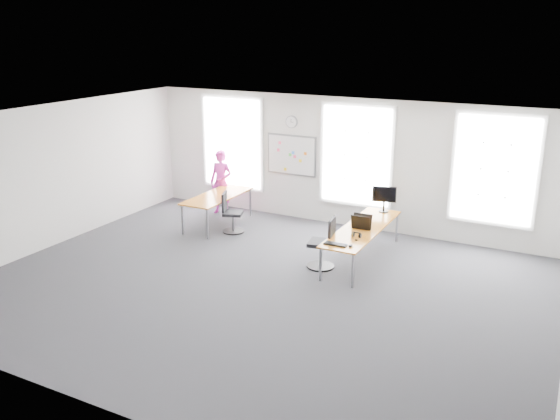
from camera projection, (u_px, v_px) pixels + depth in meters
The scene contains 22 objects.
floor at pixel (260, 287), 10.71m from camera, with size 10.00×10.00×0.00m, color #252529.
ceiling at pixel (258, 122), 9.82m from camera, with size 10.00×10.00×0.00m, color white.
wall_back at pixel (344, 163), 13.65m from camera, with size 10.00×10.00×0.00m, color silver.
wall_front at pixel (90, 298), 6.88m from camera, with size 10.00×10.00×0.00m, color silver.
wall_left at pixel (53, 176), 12.47m from camera, with size 10.00×10.00×0.00m, color silver.
window_left at pixel (233, 143), 14.89m from camera, with size 1.60×0.06×2.20m, color white.
window_mid at pixel (356, 156), 13.44m from camera, with size 1.60×0.06×2.20m, color white.
window_right at pixel (495, 170), 12.11m from camera, with size 1.60×0.06×2.20m, color white.
desk_right at pixel (362, 230), 11.78m from camera, with size 0.75×2.81×0.68m.
desk_left at pixel (217, 198), 13.86m from camera, with size 0.80×2.00×0.73m.
chair_right at pixel (324, 246), 11.47m from camera, with size 0.55×0.55×1.02m.
chair_left at pixel (231, 215), 13.47m from camera, with size 0.54×0.54×0.93m.
person at pixel (221, 182), 14.71m from camera, with size 0.58×0.38×1.60m, color #D12DA9.
whiteboard at pixel (291, 155), 14.21m from camera, with size 1.20×0.03×0.90m, color white.
wall_clock at pixel (292, 122), 13.97m from camera, with size 0.30×0.30×0.04m, color gray.
keyboard at pixel (336, 244), 10.84m from camera, with size 0.43×0.15×0.02m, color black.
mouse at pixel (351, 246), 10.74m from camera, with size 0.07×0.11×0.04m, color black.
lens_cap at pixel (356, 240), 11.07m from camera, with size 0.06×0.06×0.01m, color black.
headphones at pixel (356, 235), 11.22m from camera, with size 0.18×0.09×0.10m.
laptop_sleeve at pixel (362, 222), 11.62m from camera, with size 0.38×0.22×0.31m.
paper_stack at pixel (361, 221), 11.98m from camera, with size 0.34×0.26×0.12m, color beige.
monitor at pixel (384, 197), 12.66m from camera, with size 0.50×0.21×0.57m.
Camera 1 is at (4.85, -8.53, 4.53)m, focal length 38.00 mm.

